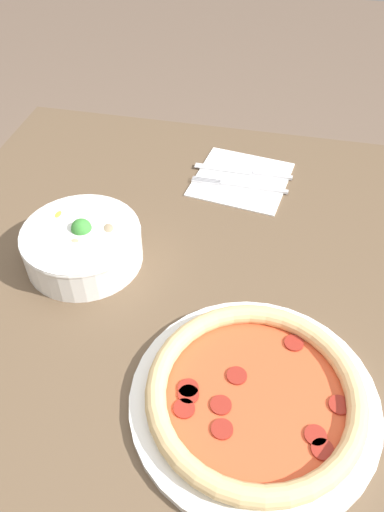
{
  "coord_description": "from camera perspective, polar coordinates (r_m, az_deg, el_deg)",
  "views": [
    {
      "loc": [
        -0.35,
        -0.15,
        1.31
      ],
      "look_at": [
        0.19,
        -0.03,
        0.76
      ],
      "focal_mm": 35.0,
      "sensor_mm": 36.0,
      "label": 1
    }
  ],
  "objects": [
    {
      "name": "pizza",
      "position": [
        0.64,
        7.18,
        -15.57
      ],
      "size": [
        0.31,
        0.31,
        0.04
      ],
      "color": "white",
      "rests_on": "dining_table"
    },
    {
      "name": "dining_table",
      "position": [
        0.78,
        -5.59,
        -16.03
      ],
      "size": [
        1.23,
        0.86,
        0.74
      ],
      "color": "brown",
      "rests_on": "ground_plane"
    },
    {
      "name": "knife",
      "position": [
        0.99,
        6.33,
        9.51
      ],
      "size": [
        0.02,
        0.19,
        0.01
      ],
      "rotation": [
        0.0,
        0.0,
        1.56
      ],
      "color": "silver",
      "rests_on": "napkin"
    },
    {
      "name": "napkin",
      "position": [
        0.97,
        5.66,
        8.71
      ],
      "size": [
        0.19,
        0.19,
        0.0
      ],
      "color": "white",
      "rests_on": "dining_table"
    },
    {
      "name": "fork",
      "position": [
        0.95,
        5.57,
        8.0
      ],
      "size": [
        0.02,
        0.18,
        0.0
      ],
      "rotation": [
        0.0,
        0.0,
        1.56
      ],
      "color": "silver",
      "rests_on": "napkin"
    },
    {
      "name": "bowl",
      "position": [
        0.8,
        -12.37,
        1.44
      ],
      "size": [
        0.19,
        0.19,
        0.08
      ],
      "color": "white",
      "rests_on": "dining_table"
    }
  ]
}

